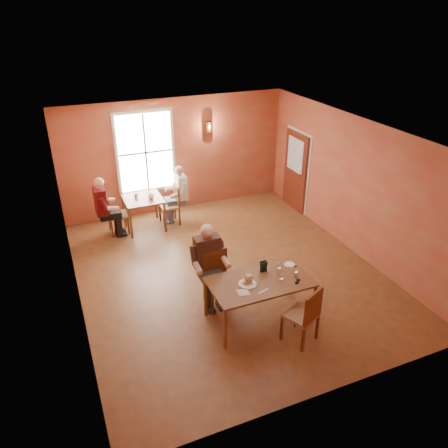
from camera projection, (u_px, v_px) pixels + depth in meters
name	position (u px, v px, depth m)	size (l,w,h in m)	color
ground	(228.00, 272.00, 9.27)	(6.00, 7.00, 0.01)	brown
wall_back	(176.00, 156.00, 11.45)	(6.00, 0.04, 3.00)	brown
wall_front	(333.00, 313.00, 5.71)	(6.00, 0.04, 3.00)	brown
wall_left	(69.00, 236.00, 7.55)	(0.04, 7.00, 3.00)	brown
wall_right	(353.00, 186.00, 9.60)	(0.04, 7.00, 3.00)	brown
ceiling	(228.00, 133.00, 7.89)	(6.00, 7.00, 0.04)	white
window	(145.00, 152.00, 11.04)	(1.36, 0.10, 1.96)	white
door	(295.00, 171.00, 11.68)	(0.12, 1.04, 2.10)	maroon
wall_sconce	(209.00, 127.00, 11.35)	(0.16, 0.16, 0.28)	brown
main_table	(259.00, 300.00, 7.72)	(1.76, 0.99, 0.83)	brown
chair_diner_main	(219.00, 281.00, 8.03)	(0.48, 0.48, 1.08)	brown
diner_main	(220.00, 272.00, 7.90)	(0.61, 0.61, 1.53)	#30231A
chair_empty	(301.00, 314.00, 7.20)	(0.47, 0.47, 1.06)	#4A2D19
plate_food	(247.00, 284.00, 7.43)	(0.31, 0.31, 0.04)	silver
sandwich	(249.00, 279.00, 7.47)	(0.10, 0.09, 0.12)	#D7B364
goblet_a	(279.00, 267.00, 7.72)	(0.09, 0.09, 0.22)	white
goblet_b	(295.00, 271.00, 7.61)	(0.09, 0.09, 0.21)	silver
goblet_c	(281.00, 278.00, 7.44)	(0.08, 0.08, 0.21)	white
menu_stand	(264.00, 266.00, 7.75)	(0.13, 0.06, 0.21)	black
knife	(264.00, 291.00, 7.27)	(0.22, 0.02, 0.00)	silver
napkin	(243.00, 292.00, 7.23)	(0.19, 0.19, 0.01)	white
side_plate	(289.00, 265.00, 7.98)	(0.20, 0.20, 0.02)	white
sunglasses	(298.00, 281.00, 7.50)	(0.15, 0.05, 0.02)	black
second_table	(144.00, 213.00, 10.88)	(0.92, 0.92, 0.81)	brown
chair_diner_white	(169.00, 205.00, 11.06)	(0.45, 0.45, 1.01)	brown
diner_white	(170.00, 198.00, 10.97)	(0.57, 0.57, 1.42)	silver
chair_diner_maroon	(118.00, 214.00, 10.62)	(0.44, 0.44, 0.99)	#5C3318
diner_maroon	(115.00, 205.00, 10.49)	(0.59, 0.59, 1.48)	maroon
cup_a	(151.00, 197.00, 10.64)	(0.14, 0.14, 0.11)	white
cup_b	(136.00, 196.00, 10.70)	(0.11, 0.11, 0.10)	silver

